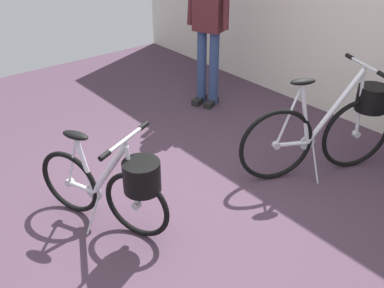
% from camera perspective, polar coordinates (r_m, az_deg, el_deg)
% --- Properties ---
extents(ground_plane, '(7.99, 7.99, 0.00)m').
position_cam_1_polar(ground_plane, '(3.35, -0.16, -10.02)').
color(ground_plane, '#473342').
extents(folding_bike_foreground, '(1.07, 0.60, 0.81)m').
position_cam_1_polar(folding_bike_foreground, '(3.09, -10.39, -5.36)').
color(folding_bike_foreground, black).
rests_on(folding_bike_foreground, ground_plane).
extents(display_bike_left, '(0.70, 1.34, 1.01)m').
position_cam_1_polar(display_bike_left, '(3.86, 18.27, 2.33)').
color(display_bike_left, black).
rests_on(display_bike_left, ground_plane).
extents(visitor_near_wall, '(0.50, 0.36, 1.81)m').
position_cam_1_polar(visitor_near_wall, '(4.85, 2.26, 17.02)').
color(visitor_near_wall, navy).
rests_on(visitor_near_wall, ground_plane).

